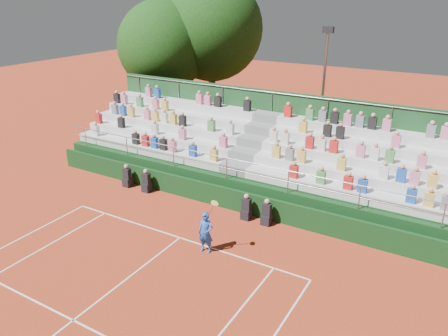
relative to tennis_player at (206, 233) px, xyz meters
The scene contains 8 objects.
ground 1.68m from the tennis_player, 168.16° to the left, with size 90.00×90.00×0.00m, color #A5361B.
courtside_wall 3.80m from the tennis_player, 112.31° to the left, with size 20.00×0.15×1.00m, color black.
line_officials 4.10m from the tennis_player, 131.66° to the left, with size 8.13×0.40×1.19m.
grandstand 6.89m from the tennis_player, 101.92° to the left, with size 20.00×5.20×4.40m.
tennis_player is the anchor object (origin of this frame).
tree_west 17.17m from the tennis_player, 132.36° to the left, with size 6.08×6.08×8.79m.
tree_east 18.18m from the tennis_player, 120.95° to the left, with size 7.07×7.07×10.30m.
floodlight_mast 12.84m from the tennis_player, 89.37° to the left, with size 0.60×0.25×7.42m.
Camera 1 is at (9.18, -12.19, 9.19)m, focal length 35.00 mm.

